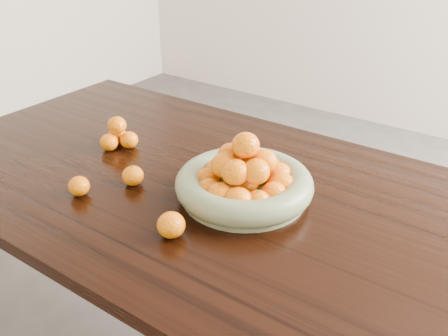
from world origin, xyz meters
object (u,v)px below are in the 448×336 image
Objects in this scene: dining_table at (224,215)px; fruit_bowl at (244,182)px; orange_pyramid at (118,135)px; loose_orange_0 at (133,176)px.

fruit_bowl is (0.07, -0.01, 0.14)m from dining_table.
orange_pyramid is 0.27m from loose_orange_0.
loose_orange_0 is at bearing -157.72° from fruit_bowl.
orange_pyramid is at bearing 144.55° from loose_orange_0.
loose_orange_0 is (-0.23, -0.13, 0.12)m from dining_table.
dining_table is at bearing 29.62° from loose_orange_0.
orange_pyramid is at bearing 176.37° from fruit_bowl.
orange_pyramid reaches higher than dining_table.
orange_pyramid is (-0.44, 0.03, 0.13)m from dining_table.
orange_pyramid is 2.00× the size of loose_orange_0.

